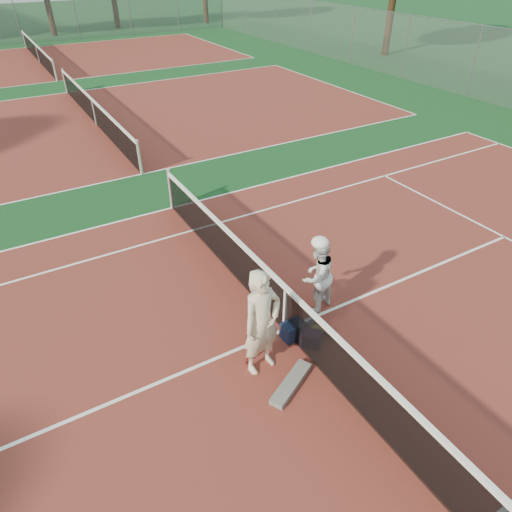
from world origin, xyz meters
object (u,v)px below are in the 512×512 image
Objects in this scene: net_main at (285,309)px; racket_spare at (317,331)px; racket_black_held at (321,287)px; sports_bag_purple at (311,339)px; player_b at (317,275)px; sports_bag_navy at (293,330)px; player_a at (262,323)px; water_bottle at (310,328)px; racket_red at (251,348)px.

racket_spare is at bearing -40.12° from net_main.
racket_spare is at bearing 18.61° from racket_black_held.
player_b is at bearing 49.60° from sports_bag_purple.
sports_bag_navy is at bearing -80.25° from net_main.
net_main is 5.70× the size of player_a.
water_bottle is (-0.51, -0.56, -0.62)m from player_b.
racket_black_held reaches higher than sports_bag_navy.
net_main is at bearing 99.75° from sports_bag_navy.
net_main reaches higher than racket_red.
sports_bag_navy is at bearing -8.40° from racket_red.
player_b reaches higher than sports_bag_navy.
water_bottle is (0.16, 0.22, 0.01)m from sports_bag_purple.
racket_spare is 0.31m from sports_bag_purple.
racket_spare is (-0.41, -0.63, -0.69)m from player_b.
sports_bag_purple is (1.09, -0.21, -0.15)m from racket_red.
net_main is at bearing 5.60° from racket_red.
player_b is (1.66, 0.76, -0.19)m from player_a.
racket_red is (-0.10, 0.19, -0.67)m from player_a.
racket_spare is at bearing -20.56° from sports_bag_navy.
racket_spare is 0.14m from water_bottle.
sports_bag_purple is (-0.67, -0.78, -0.63)m from player_b.
net_main is 0.98m from racket_red.
sports_bag_navy is 1.17× the size of sports_bag_purple.
racket_black_held is 1.49× the size of sports_bag_purple.
player_a reaches higher than sports_bag_navy.
sports_bag_navy is (-0.82, -0.47, -0.61)m from player_b.
racket_black_held is 1.36m from sports_bag_purple.
sports_bag_navy is (-1.11, -0.65, -0.10)m from racket_black_held.
racket_spare is (0.46, -0.38, -0.43)m from net_main.
player_b is at bearing 29.67° from sports_bag_navy.
water_bottle is (-0.10, 0.06, 0.07)m from racket_spare.
sports_bag_navy reaches higher than sports_bag_purple.
net_main is at bearing 24.12° from player_a.
racket_spare is 1.44× the size of sports_bag_navy.
sports_bag_purple is (0.16, -0.32, -0.02)m from sports_bag_navy.
sports_bag_navy reaches higher than racket_spare.
racket_spare is at bearing -16.96° from racket_red.
racket_red reaches higher than sports_bag_purple.
player_a is 5.47× the size of sports_bag_purple.
player_b reaches higher than racket_spare.
net_main is 7.12× the size of player_b.
sports_bag_purple reaches higher than racket_spare.
player_b is at bearing 3.32° from racket_red.
player_a is at bearing -77.70° from racket_red.
racket_red is 1.43× the size of sports_bag_navy.
racket_red is at bearing 56.90° from racket_spare.
player_b is 1.91m from racket_red.
sports_bag_purple is 1.17× the size of water_bottle.
sports_bag_navy is at bearing 10.28° from player_a.
player_b is 2.93× the size of racket_black_held.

